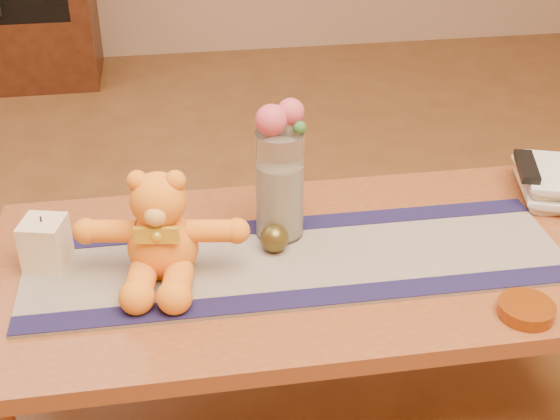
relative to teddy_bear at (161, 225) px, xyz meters
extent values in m
plane|color=brown|center=(0.31, 0.01, -0.57)|extent=(5.50, 5.50, 0.00)
cube|color=brown|center=(0.31, 0.01, -0.14)|extent=(1.40, 0.70, 0.04)
cylinder|color=brown|center=(-0.33, 0.30, -0.37)|extent=(0.07, 0.07, 0.41)
cylinder|color=brown|center=(0.95, 0.30, -0.37)|extent=(0.07, 0.07, 0.41)
cube|color=#231B4E|center=(0.29, 0.00, -0.12)|extent=(1.20, 0.36, 0.01)
cube|color=#17143C|center=(0.29, -0.15, -0.12)|extent=(1.20, 0.07, 0.00)
cube|color=#17143C|center=(0.29, 0.14, -0.12)|extent=(1.20, 0.07, 0.00)
cube|color=beige|center=(-0.25, 0.07, -0.06)|extent=(0.11, 0.11, 0.11)
cylinder|color=black|center=(-0.25, 0.07, 0.00)|extent=(0.00, 0.00, 0.01)
cylinder|color=silver|center=(0.27, 0.11, 0.01)|extent=(0.11, 0.11, 0.26)
cylinder|color=beige|center=(0.27, 0.11, -0.03)|extent=(0.09, 0.09, 0.18)
sphere|color=#C84657|center=(0.25, 0.10, 0.18)|extent=(0.07, 0.07, 0.07)
sphere|color=#C84657|center=(0.30, 0.12, 0.19)|extent=(0.06, 0.06, 0.06)
sphere|color=#556CB8|center=(0.28, 0.15, 0.17)|extent=(0.04, 0.04, 0.04)
sphere|color=#556CB8|center=(0.24, 0.13, 0.16)|extent=(0.04, 0.04, 0.04)
sphere|color=#33662D|center=(0.31, 0.09, 0.16)|extent=(0.03, 0.03, 0.03)
sphere|color=#4C3F19|center=(0.25, 0.04, -0.08)|extent=(0.08, 0.08, 0.07)
imported|color=beige|center=(0.92, 0.21, -0.11)|extent=(0.21, 0.26, 0.02)
imported|color=beige|center=(0.92, 0.20, -0.09)|extent=(0.24, 0.27, 0.02)
imported|color=beige|center=(0.91, 0.21, -0.08)|extent=(0.21, 0.25, 0.02)
imported|color=beige|center=(0.92, 0.21, -0.06)|extent=(0.23, 0.27, 0.02)
cube|color=black|center=(0.92, 0.20, -0.04)|extent=(0.09, 0.17, 0.02)
cylinder|color=#BF5914|center=(0.71, -0.26, -0.11)|extent=(0.14, 0.14, 0.03)
camera|label=1|loc=(0.03, -1.36, 0.84)|focal=48.09mm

